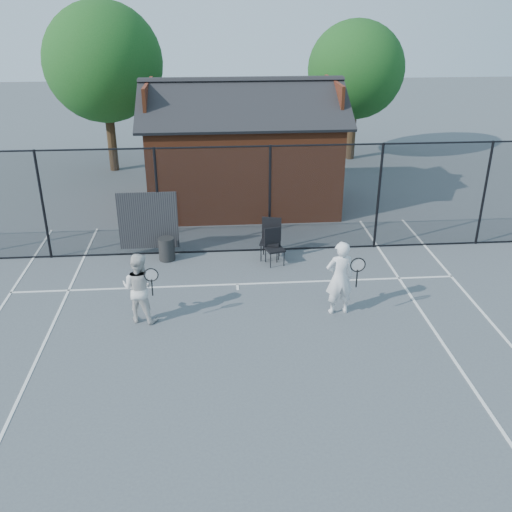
{
  "coord_description": "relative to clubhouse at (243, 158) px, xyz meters",
  "views": [
    {
      "loc": [
        -0.53,
        -9.55,
        6.58
      ],
      "look_at": [
        0.41,
        2.27,
        1.1
      ],
      "focal_mm": 40.0,
      "sensor_mm": 36.0,
      "label": 1
    }
  ],
  "objects": [
    {
      "name": "court_lines",
      "position": [
        -0.5,
        -10.32,
        -1.6
      ],
      "size": [
        11.02,
        18.0,
        0.01
      ],
      "color": "white",
      "rests_on": "ground"
    },
    {
      "name": "player_front",
      "position": [
        1.7,
        -7.53,
        -0.74
      ],
      "size": [
        0.79,
        0.6,
        1.74
      ],
      "color": "white",
      "rests_on": "ground"
    },
    {
      "name": "player_back",
      "position": [
        -2.69,
        -7.5,
        -0.81
      ],
      "size": [
        0.94,
        0.82,
        1.59
      ],
      "color": "silver",
      "rests_on": "ground"
    },
    {
      "name": "clubhouse",
      "position": [
        0.0,
        0.0,
        0.0
      ],
      "size": [
        6.5,
        4.36,
        4.19
      ],
      "color": "brown",
      "rests_on": "ground"
    },
    {
      "name": "fence",
      "position": [
        -0.8,
        -4.0,
        -0.16
      ],
      "size": [
        22.04,
        3.0,
        3.0
      ],
      "color": "black",
      "rests_on": "ground"
    },
    {
      "name": "ground",
      "position": [
        -0.5,
        -9.0,
        -1.61
      ],
      "size": [
        80.0,
        80.0,
        0.0
      ],
      "primitive_type": "plane",
      "color": "#4D5258",
      "rests_on": "ground"
    },
    {
      "name": "chair_right",
      "position": [
        0.47,
        -4.55,
        -1.06
      ],
      "size": [
        0.64,
        0.66,
        1.09
      ],
      "primitive_type": "cube",
      "rotation": [
        0.0,
        0.0,
        -0.25
      ],
      "color": "black",
      "rests_on": "ground"
    },
    {
      "name": "waste_bin",
      "position": [
        -2.32,
        -4.4,
        -1.29
      ],
      "size": [
        0.46,
        0.46,
        0.63
      ],
      "primitive_type": "cylinder",
      "rotation": [
        0.0,
        0.0,
        -0.08
      ],
      "color": "#252525",
      "rests_on": "ground"
    },
    {
      "name": "tree_left",
      "position": [
        -5.0,
        4.5,
        2.58
      ],
      "size": [
        4.48,
        4.48,
        6.44
      ],
      "color": "black",
      "rests_on": "ground"
    },
    {
      "name": "tree_right",
      "position": [
        5.0,
        5.5,
        2.1
      ],
      "size": [
        3.97,
        3.97,
        5.7
      ],
      "color": "black",
      "rests_on": "ground"
    },
    {
      "name": "chair_left",
      "position": [
        0.56,
        -4.9,
        -1.13
      ],
      "size": [
        0.56,
        0.57,
        0.95
      ],
      "primitive_type": "cube",
      "rotation": [
        0.0,
        0.0,
        0.26
      ],
      "color": "black",
      "rests_on": "ground"
    }
  ]
}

